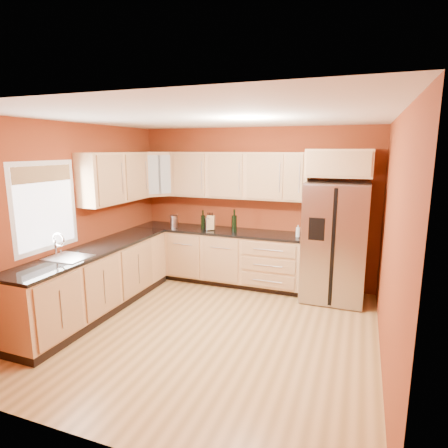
% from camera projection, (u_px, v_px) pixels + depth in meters
% --- Properties ---
extents(floor, '(4.00, 4.00, 0.00)m').
position_uv_depth(floor, '(210.00, 331.00, 4.72)').
color(floor, '#9F753D').
rests_on(floor, ground).
extents(ceiling, '(4.00, 4.00, 0.00)m').
position_uv_depth(ceiling, '(208.00, 117.00, 4.20)').
color(ceiling, white).
rests_on(ceiling, wall_back).
extents(wall_back, '(4.00, 0.04, 2.60)m').
position_uv_depth(wall_back, '(254.00, 206.00, 6.30)').
color(wall_back, maroon).
rests_on(wall_back, floor).
extents(wall_front, '(4.00, 0.04, 2.60)m').
position_uv_depth(wall_front, '(99.00, 287.00, 2.62)').
color(wall_front, maroon).
rests_on(wall_front, floor).
extents(wall_left, '(0.04, 4.00, 2.60)m').
position_uv_depth(wall_left, '(75.00, 219.00, 5.14)').
color(wall_left, maroon).
rests_on(wall_left, floor).
extents(wall_right, '(0.04, 4.00, 2.60)m').
position_uv_depth(wall_right, '(391.00, 245.00, 3.78)').
color(wall_right, maroon).
rests_on(wall_right, floor).
extents(base_cabinets_back, '(2.90, 0.60, 0.88)m').
position_uv_depth(base_cabinets_back, '(218.00, 257.00, 6.38)').
color(base_cabinets_back, tan).
rests_on(base_cabinets_back, floor).
extents(base_cabinets_left, '(0.60, 2.80, 0.88)m').
position_uv_depth(base_cabinets_left, '(97.00, 281.00, 5.21)').
color(base_cabinets_left, tan).
rests_on(base_cabinets_left, floor).
extents(countertop_back, '(2.90, 0.62, 0.04)m').
position_uv_depth(countertop_back, '(218.00, 231.00, 6.28)').
color(countertop_back, black).
rests_on(countertop_back, base_cabinets_back).
extents(countertop_left, '(0.62, 2.80, 0.04)m').
position_uv_depth(countertop_left, '(95.00, 249.00, 5.12)').
color(countertop_left, black).
rests_on(countertop_left, base_cabinets_left).
extents(upper_cabinets_back, '(2.30, 0.33, 0.75)m').
position_uv_depth(upper_cabinets_back, '(238.00, 175.00, 6.13)').
color(upper_cabinets_back, tan).
rests_on(upper_cabinets_back, wall_back).
extents(upper_cabinets_left, '(0.33, 1.35, 0.75)m').
position_uv_depth(upper_cabinets_left, '(115.00, 178.00, 5.65)').
color(upper_cabinets_left, tan).
rests_on(upper_cabinets_left, wall_left).
extents(corner_upper_cabinet, '(0.67, 0.67, 0.75)m').
position_uv_depth(corner_upper_cabinet, '(157.00, 174.00, 6.46)').
color(corner_upper_cabinet, tan).
rests_on(corner_upper_cabinet, wall_back).
extents(over_fridge_cabinet, '(0.92, 0.60, 0.40)m').
position_uv_depth(over_fridge_cabinet, '(340.00, 163.00, 5.41)').
color(over_fridge_cabinet, tan).
rests_on(over_fridge_cabinet, wall_back).
extents(refrigerator, '(0.90, 0.75, 1.78)m').
position_uv_depth(refrigerator, '(334.00, 242.00, 5.57)').
color(refrigerator, '#B4B4B9').
rests_on(refrigerator, floor).
extents(window, '(0.03, 0.90, 1.00)m').
position_uv_depth(window, '(45.00, 206.00, 4.63)').
color(window, white).
rests_on(window, wall_left).
extents(sink_faucet, '(0.50, 0.42, 0.30)m').
position_uv_depth(sink_faucet, '(67.00, 246.00, 4.62)').
color(sink_faucet, silver).
rests_on(sink_faucet, countertop_left).
extents(canister_left, '(0.16, 0.16, 0.21)m').
position_uv_depth(canister_left, '(174.00, 221.00, 6.45)').
color(canister_left, '#B4B4B9').
rests_on(canister_left, countertop_back).
extents(canister_right, '(0.16, 0.16, 0.21)m').
position_uv_depth(canister_right, '(209.00, 223.00, 6.28)').
color(canister_right, '#B4B4B9').
rests_on(canister_right, countertop_back).
extents(wine_bottle_a, '(0.09, 0.09, 0.32)m').
position_uv_depth(wine_bottle_a, '(203.00, 219.00, 6.32)').
color(wine_bottle_a, black).
rests_on(wine_bottle_a, countertop_back).
extents(wine_bottle_b, '(0.09, 0.09, 0.37)m').
position_uv_depth(wine_bottle_b, '(234.00, 221.00, 6.08)').
color(wine_bottle_b, black).
rests_on(wine_bottle_b, countertop_back).
extents(knife_block, '(0.14, 0.13, 0.24)m').
position_uv_depth(knife_block, '(211.00, 223.00, 6.25)').
color(knife_block, '#A58350').
rests_on(knife_block, countertop_back).
extents(soap_dispenser, '(0.08, 0.08, 0.18)m').
position_uv_depth(soap_dispenser, '(298.00, 231.00, 5.75)').
color(soap_dispenser, silver).
rests_on(soap_dispenser, countertop_back).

